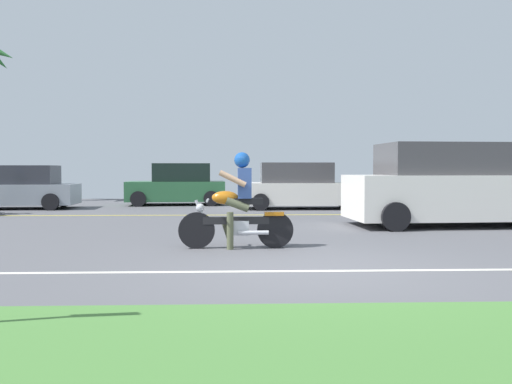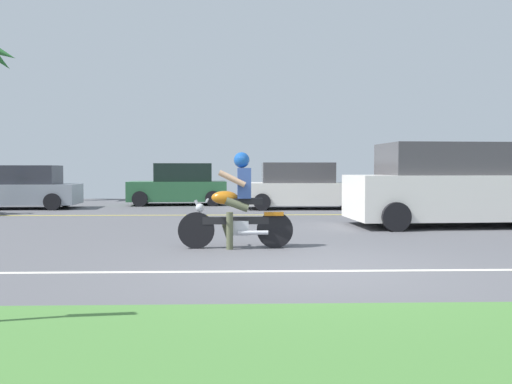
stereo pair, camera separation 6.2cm
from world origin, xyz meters
The scene contains 10 objects.
ground centered at (0.00, 3.00, -0.02)m, with size 56.00×30.00×0.04m, color #545459.
grass_median centered at (0.00, -4.10, 0.03)m, with size 56.00×3.80×0.06m, color #477A38.
lane_line_near centered at (0.00, -0.21, 0.00)m, with size 50.40×0.12×0.01m, color silver.
lane_line_far centered at (0.00, 8.77, 0.00)m, with size 50.40×0.12×0.01m, color yellow.
motorcyclist centered at (-0.98, 1.96, 0.69)m, with size 1.96×0.64×1.64m.
suv_nearby centered at (4.20, 5.51, 0.95)m, with size 5.15×2.50×1.96m.
parked_car_0 centered at (-8.61, 11.61, 0.69)m, with size 4.54×2.05×1.48m.
parked_car_1 centered at (-3.17, 13.54, 0.73)m, with size 3.74×2.20×1.57m.
parked_car_2 centered at (1.25, 11.31, 0.73)m, with size 4.15×1.92×1.57m.
parked_car_3 centered at (7.30, 11.25, 0.68)m, with size 3.89×2.23×1.45m.
Camera 1 is at (-1.02, -7.45, 1.36)m, focal length 38.81 mm.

